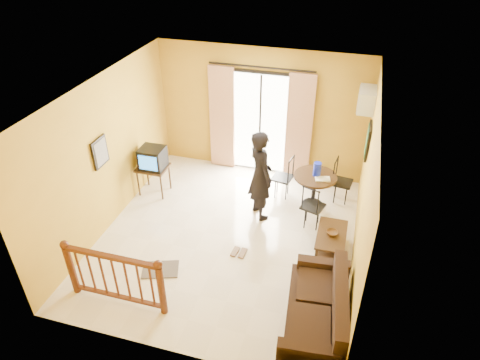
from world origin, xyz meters
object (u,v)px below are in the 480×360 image
(dining_table, at_px, (315,182))
(standing_person, at_px, (260,175))
(television, at_px, (153,158))
(sofa, at_px, (320,312))
(coffee_table, at_px, (331,240))

(dining_table, height_order, standing_person, standing_person)
(television, xyz_separation_m, sofa, (3.72, -2.51, -0.53))
(dining_table, relative_size, coffee_table, 0.95)
(television, relative_size, dining_table, 0.58)
(coffee_table, bearing_deg, sofa, -89.86)
(television, xyz_separation_m, dining_table, (3.24, 0.45, -0.28))
(television, height_order, sofa, television)
(dining_table, bearing_deg, coffee_table, -69.65)
(sofa, bearing_deg, television, 140.73)
(dining_table, relative_size, sofa, 0.47)
(dining_table, bearing_deg, standing_person, -148.47)
(television, xyz_separation_m, standing_person, (2.27, -0.14, 0.06))
(dining_table, bearing_deg, television, -172.07)
(television, bearing_deg, standing_person, -4.09)
(sofa, bearing_deg, dining_table, 94.00)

